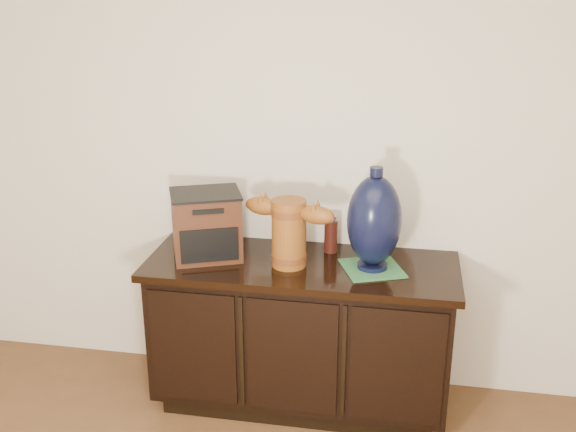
% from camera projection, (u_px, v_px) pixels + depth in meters
% --- Properties ---
extents(sideboard, '(1.46, 0.56, 0.75)m').
position_uv_depth(sideboard, '(301.00, 332.00, 3.27)').
color(sideboard, black).
rests_on(sideboard, ground).
extents(terracotta_vessel, '(0.45, 0.20, 0.32)m').
position_uv_depth(terracotta_vessel, '(289.00, 229.00, 3.06)').
color(terracotta_vessel, '#91511A').
rests_on(terracotta_vessel, sideboard).
extents(tv_radio, '(0.39, 0.36, 0.32)m').
position_uv_depth(tv_radio, '(206.00, 225.00, 3.17)').
color(tv_radio, '#3F1D0F').
rests_on(tv_radio, sideboard).
extents(green_mat, '(0.33, 0.33, 0.01)m').
position_uv_depth(green_mat, '(372.00, 268.00, 3.08)').
color(green_mat, '#326F3D').
rests_on(green_mat, sideboard).
extents(lamp_base, '(0.32, 0.32, 0.48)m').
position_uv_depth(lamp_base, '(374.00, 221.00, 3.00)').
color(lamp_base, black).
rests_on(lamp_base, green_mat).
extents(spray_can, '(0.06, 0.06, 0.19)m').
position_uv_depth(spray_can, '(331.00, 234.00, 3.25)').
color(spray_can, '#57180E').
rests_on(spray_can, sideboard).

